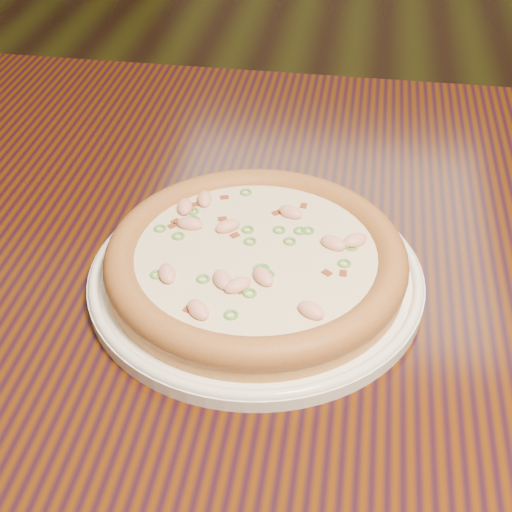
# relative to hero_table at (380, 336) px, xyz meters

# --- Properties ---
(ground) EXTENTS (9.00, 9.00, 0.00)m
(ground) POSITION_rel_hero_table_xyz_m (-0.21, 0.49, -0.65)
(ground) COLOR black
(hero_table) EXTENTS (1.20, 0.80, 0.75)m
(hero_table) POSITION_rel_hero_table_xyz_m (0.00, 0.00, 0.00)
(hero_table) COLOR black
(hero_table) RESTS_ON ground
(plate) EXTENTS (0.30, 0.30, 0.02)m
(plate) POSITION_rel_hero_table_xyz_m (-0.12, -0.05, 0.11)
(plate) COLOR white
(plate) RESTS_ON hero_table
(pizza) EXTENTS (0.27, 0.27, 0.03)m
(pizza) POSITION_rel_hero_table_xyz_m (-0.12, -0.05, 0.13)
(pizza) COLOR tan
(pizza) RESTS_ON plate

